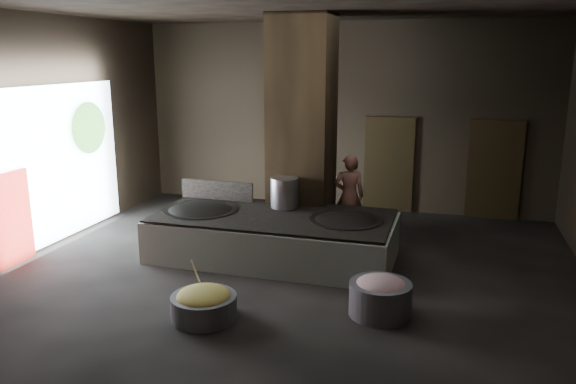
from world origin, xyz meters
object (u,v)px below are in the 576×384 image
(hearth_platform, at_px, (274,237))
(veg_basin, at_px, (204,307))
(cook, at_px, (349,196))
(wok_right, at_px, (346,224))
(meat_basin, at_px, (380,299))
(wok_left, at_px, (201,214))
(stock_pot, at_px, (285,192))

(hearth_platform, distance_m, veg_basin, 2.72)
(cook, bearing_deg, wok_right, 82.66)
(wok_right, distance_m, meat_basin, 2.18)
(wok_left, bearing_deg, stock_pot, 21.80)
(wok_left, xyz_separation_m, veg_basin, (1.25, -2.65, -0.58))
(wok_right, distance_m, veg_basin, 3.21)
(meat_basin, bearing_deg, hearth_platform, 139.81)
(meat_basin, bearing_deg, wok_right, 114.40)
(wok_left, bearing_deg, wok_right, 2.05)
(stock_pot, xyz_separation_m, cook, (1.07, 1.10, -0.26))
(cook, bearing_deg, wok_left, 17.98)
(hearth_platform, xyz_separation_m, stock_pot, (0.05, 0.55, 0.74))
(stock_pot, xyz_separation_m, meat_basin, (2.18, -2.43, -0.88))
(cook, xyz_separation_m, meat_basin, (1.11, -3.53, -0.62))
(wok_left, distance_m, stock_pot, 1.66)
(hearth_platform, height_order, veg_basin, hearth_platform)
(hearth_platform, relative_size, veg_basin, 4.69)
(wok_right, distance_m, cook, 1.62)
(wok_left, relative_size, veg_basin, 1.48)
(hearth_platform, xyz_separation_m, wok_left, (-1.45, -0.05, 0.36))
(hearth_platform, relative_size, wok_right, 3.41)
(hearth_platform, relative_size, wok_left, 3.17)
(hearth_platform, relative_size, meat_basin, 4.90)
(meat_basin, bearing_deg, wok_left, 153.53)
(stock_pot, height_order, cook, cook)
(wok_left, bearing_deg, cook, 33.49)
(cook, bearing_deg, veg_basin, 57.64)
(stock_pot, height_order, veg_basin, stock_pot)
(cook, distance_m, meat_basin, 3.75)
(stock_pot, relative_size, meat_basin, 0.64)
(stock_pot, bearing_deg, wok_left, -158.20)
(wok_left, bearing_deg, veg_basin, -64.73)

